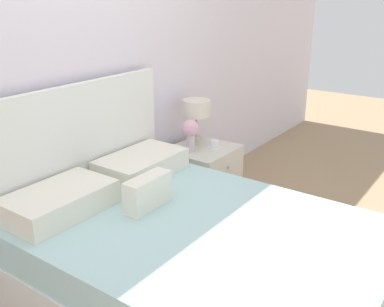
{
  "coord_description": "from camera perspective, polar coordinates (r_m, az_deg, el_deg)",
  "views": [
    {
      "loc": [
        -1.74,
        -2.16,
        1.7
      ],
      "look_at": [
        0.53,
        -0.53,
        0.67
      ],
      "focal_mm": 42.0,
      "sensor_mm": 36.0,
      "label": 1
    }
  ],
  "objects": [
    {
      "name": "ground_plane",
      "position": [
        3.26,
        -13.5,
        -11.95
      ],
      "size": [
        12.0,
        12.0,
        0.0
      ],
      "primitive_type": "plane",
      "color": "tan"
    },
    {
      "name": "wall_back",
      "position": [
        2.86,
        -16.59,
        11.29
      ],
      "size": [
        8.0,
        0.06,
        2.6
      ],
      "color": "white",
      "rests_on": "ground_plane"
    },
    {
      "name": "bed",
      "position": [
        2.58,
        -0.47,
        -13.03
      ],
      "size": [
        1.45,
        1.94,
        1.16
      ],
      "color": "white",
      "rests_on": "ground_plane"
    },
    {
      "name": "nightstand",
      "position": [
        3.69,
        1.32,
        -2.96
      ],
      "size": [
        0.51,
        0.49,
        0.5
      ],
      "color": "silver",
      "rests_on": "ground_plane"
    },
    {
      "name": "table_lamp",
      "position": [
        3.63,
        0.56,
        5.45
      ],
      "size": [
        0.22,
        0.22,
        0.36
      ],
      "color": "beige",
      "rests_on": "nightstand"
    },
    {
      "name": "flower_vase",
      "position": [
        3.47,
        -0.17,
        2.85
      ],
      "size": [
        0.13,
        0.13,
        0.26
      ],
      "color": "silver",
      "rests_on": "nightstand"
    },
    {
      "name": "teacup",
      "position": [
        3.59,
        2.9,
        1.15
      ],
      "size": [
        0.11,
        0.11,
        0.06
      ],
      "color": "white",
      "rests_on": "nightstand"
    }
  ]
}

